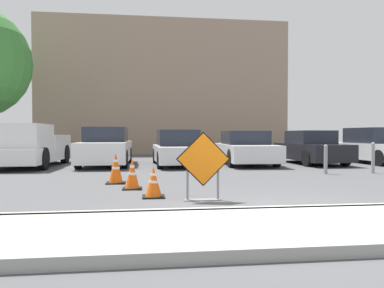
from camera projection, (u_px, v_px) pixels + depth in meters
name	position (u px, v px, depth m)	size (l,w,h in m)	color
ground_plane	(196.00, 164.00, 15.66)	(96.00, 96.00, 0.00)	#4C4C4F
sidewalk_strip	(313.00, 227.00, 4.74)	(28.86, 2.01, 0.14)	#999993
curb_lip	(284.00, 211.00, 5.74)	(28.86, 0.20, 0.14)	#999993
road_closed_sign	(203.00, 165.00, 7.00)	(1.02, 0.20, 1.30)	black
traffic_cone_nearest	(153.00, 182.00, 7.39)	(0.44, 0.44, 0.62)	black
traffic_cone_second	(132.00, 174.00, 8.50)	(0.44, 0.44, 0.70)	black
traffic_cone_third	(116.00, 168.00, 9.48)	(0.48, 0.48, 0.78)	black
pickup_truck	(28.00, 148.00, 14.09)	(2.19, 5.17, 1.62)	silver
parked_car_second	(106.00, 148.00, 14.92)	(1.90, 4.55, 1.53)	white
parked_car_third	(178.00, 149.00, 14.93)	(1.92, 4.21, 1.42)	silver
parked_car_fourth	(245.00, 149.00, 15.54)	(2.07, 4.69, 1.38)	silver
parked_car_fifth	(311.00, 148.00, 15.79)	(1.88, 4.14, 1.40)	black
parked_car_sixth	(374.00, 147.00, 16.12)	(1.98, 4.69, 1.53)	silver
bollard_nearest	(326.00, 158.00, 11.74)	(0.12, 0.12, 0.93)	gray
bollard_second	(373.00, 157.00, 11.94)	(0.12, 0.12, 0.99)	gray
building_facade_backdrop	(163.00, 90.00, 25.65)	(15.83, 5.00, 8.51)	gray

